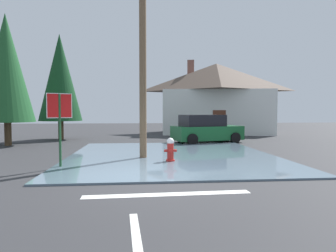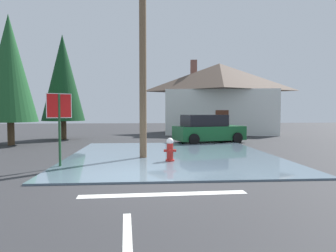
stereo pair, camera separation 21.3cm
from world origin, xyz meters
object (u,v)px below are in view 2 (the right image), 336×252
at_px(stop_sign_near, 59,114).
at_px(pine_tree_tall_left, 63,78).
at_px(pine_tree_mid_left, 9,68).
at_px(utility_pole, 143,55).
at_px(parked_car, 208,129).
at_px(house, 219,97).
at_px(fire_hydrant, 170,150).

distance_m(stop_sign_near, pine_tree_tall_left, 11.11).
xyz_separation_m(pine_tree_tall_left, pine_tree_mid_left, (-2.01, -3.34, 0.13)).
relative_size(utility_pole, parked_car, 1.76).
bearing_deg(pine_tree_mid_left, house, 30.16).
distance_m(pine_tree_tall_left, pine_tree_mid_left, 3.91).
bearing_deg(house, pine_tree_mid_left, -149.84).
xyz_separation_m(utility_pole, pine_tree_mid_left, (-7.45, 5.44, 0.19)).
height_order(utility_pole, pine_tree_tall_left, utility_pole).
relative_size(stop_sign_near, fire_hydrant, 2.71).
height_order(house, parked_car, house).
xyz_separation_m(fire_hydrant, house, (5.49, 14.51, 2.68)).
relative_size(utility_pole, house, 0.76).
height_order(fire_hydrant, utility_pole, utility_pole).
xyz_separation_m(stop_sign_near, pine_tree_mid_left, (-4.68, 7.17, 2.49)).
bearing_deg(pine_tree_tall_left, fire_hydrant, -56.59).
relative_size(stop_sign_near, utility_pole, 0.32).
bearing_deg(utility_pole, house, 64.41).
height_order(stop_sign_near, parked_car, stop_sign_near).
bearing_deg(utility_pole, stop_sign_near, -147.97).
height_order(pine_tree_tall_left, pine_tree_mid_left, pine_tree_mid_left).
distance_m(utility_pole, pine_tree_mid_left, 9.23).
xyz_separation_m(parked_car, pine_tree_tall_left, (-9.31, 2.85, 3.36)).
xyz_separation_m(utility_pole, pine_tree_tall_left, (-5.44, 8.78, 0.06)).
bearing_deg(fire_hydrant, parked_car, 67.38).
xyz_separation_m(fire_hydrant, parked_car, (2.87, 6.90, 0.35)).
distance_m(parked_car, pine_tree_mid_left, 11.86).
height_order(stop_sign_near, utility_pole, utility_pole).
distance_m(utility_pole, house, 15.04).
bearing_deg(pine_tree_tall_left, utility_pole, -58.23).
relative_size(parked_car, pine_tree_tall_left, 0.63).
bearing_deg(stop_sign_near, utility_pole, 32.03).
distance_m(fire_hydrant, house, 15.74).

